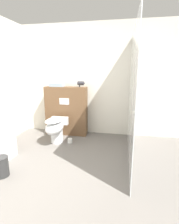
% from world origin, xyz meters
% --- Properties ---
extents(ground_plane, '(12.00, 12.00, 0.00)m').
position_xyz_m(ground_plane, '(0.00, 0.00, 0.00)').
color(ground_plane, slate).
extents(wall_back, '(8.00, 0.06, 2.50)m').
position_xyz_m(wall_back, '(0.00, 2.29, 1.25)').
color(wall_back, silver).
rests_on(wall_back, ground_plane).
extents(partition_panel, '(0.96, 0.24, 1.12)m').
position_xyz_m(partition_panel, '(-0.55, 2.05, 0.56)').
color(partition_panel, brown).
rests_on(partition_panel, ground_plane).
extents(shower_glass, '(0.04, 2.12, 2.15)m').
position_xyz_m(shower_glass, '(0.87, 1.19, 1.08)').
color(shower_glass, silver).
rests_on(shower_glass, ground_plane).
extents(toilet, '(0.36, 0.62, 0.52)m').
position_xyz_m(toilet, '(-0.59, 1.48, 0.32)').
color(toilet, white).
rests_on(toilet, ground_plane).
extents(hair_drier, '(0.16, 0.09, 0.13)m').
position_xyz_m(hair_drier, '(-0.18, 2.04, 1.20)').
color(hair_drier, '#2D2D33').
rests_on(hair_drier, partition_panel).
extents(folded_towel, '(0.30, 0.19, 0.08)m').
position_xyz_m(folded_towel, '(-0.75, 2.06, 1.16)').
color(folded_towel, '#8C9EAD').
rests_on(folded_towel, partition_panel).
extents(spare_toilet_roll, '(0.09, 0.09, 0.09)m').
position_xyz_m(spare_toilet_roll, '(-0.31, 1.54, 0.05)').
color(spare_toilet_roll, white).
rests_on(spare_toilet_roll, ground_plane).
extents(waste_bin, '(0.21, 0.21, 0.29)m').
position_xyz_m(waste_bin, '(-0.92, 0.22, 0.14)').
color(waste_bin, '#2D2D2D').
rests_on(waste_bin, ground_plane).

